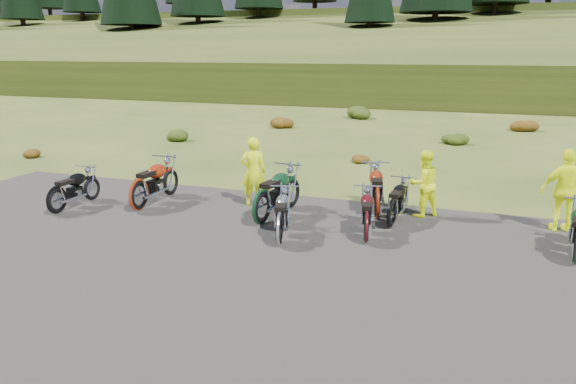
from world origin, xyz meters
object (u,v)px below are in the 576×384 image
at_px(motorcycle_3, 279,246).
at_px(person_middle, 253,173).
at_px(motorcycle_0, 58,214).
at_px(motorcycle_7, 575,265).

bearing_deg(motorcycle_3, person_middle, 18.09).
xyz_separation_m(motorcycle_0, motorcycle_3, (5.92, -0.24, 0.00)).
bearing_deg(motorcycle_7, motorcycle_3, 105.04).
bearing_deg(motorcycle_3, motorcycle_0, 72.39).
relative_size(motorcycle_0, motorcycle_3, 0.99).
relative_size(motorcycle_0, person_middle, 1.08).
distance_m(motorcycle_7, person_middle, 7.53).
distance_m(motorcycle_3, person_middle, 3.20).
relative_size(motorcycle_3, motorcycle_7, 0.99).
xyz_separation_m(motorcycle_3, person_middle, (-1.69, 2.57, 0.89)).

